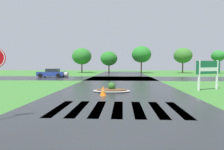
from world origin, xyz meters
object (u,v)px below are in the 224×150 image
(median_island, at_px, (112,90))
(car_white_sedan, at_px, (52,73))
(drainage_pipe_stack, at_px, (63,75))
(traffic_cone, at_px, (103,91))
(estate_billboard, at_px, (208,69))

(median_island, distance_m, car_white_sedan, 18.58)
(median_island, bearing_deg, drainage_pipe_stack, 118.91)
(drainage_pipe_stack, height_order, traffic_cone, drainage_pipe_stack)
(traffic_cone, bearing_deg, estate_billboard, 21.85)
(estate_billboard, relative_size, drainage_pipe_stack, 1.36)
(drainage_pipe_stack, bearing_deg, traffic_cone, -65.08)
(median_island, xyz_separation_m, drainage_pipe_stack, (-8.59, 15.56, 0.25))
(car_white_sedan, xyz_separation_m, traffic_cone, (9.87, -17.45, -0.31))
(median_island, relative_size, traffic_cone, 4.35)
(estate_billboard, bearing_deg, traffic_cone, -6.83)
(median_island, xyz_separation_m, car_white_sedan, (-10.31, 15.46, 0.48))
(car_white_sedan, distance_m, traffic_cone, 20.05)
(median_island, relative_size, car_white_sedan, 0.68)
(estate_billboard, distance_m, traffic_cone, 8.67)
(drainage_pipe_stack, bearing_deg, median_island, -61.09)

